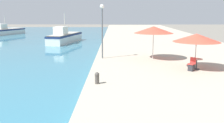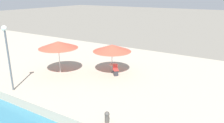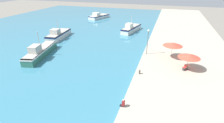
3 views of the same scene
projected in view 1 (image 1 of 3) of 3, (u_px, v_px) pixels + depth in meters
quay_promenade at (161, 44)px, 34.05m from camera, size 16.00×90.00×0.68m
fishing_boat_far at (65, 37)px, 37.75m from camera, size 4.02×9.20×4.44m
fishing_boat_distant at (5, 31)px, 51.96m from camera, size 5.93×8.83×3.91m
cafe_umbrella_pink at (197, 38)px, 17.07m from camera, size 3.21×3.21×2.47m
cafe_umbrella_white at (154, 30)px, 20.72m from camera, size 3.25×3.25×2.76m
cafe_table at (197, 62)px, 17.29m from camera, size 0.80×0.80×0.74m
cafe_chair_left at (191, 66)px, 16.82m from camera, size 0.59×0.59×0.91m
mooring_bollard at (97, 78)px, 13.79m from camera, size 0.26×0.26×0.65m
lamppost at (102, 22)px, 20.97m from camera, size 0.36×0.36×4.56m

